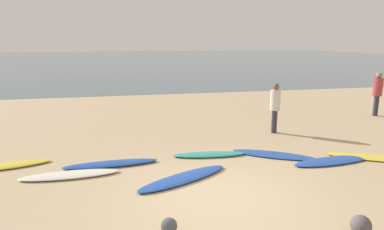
{
  "coord_description": "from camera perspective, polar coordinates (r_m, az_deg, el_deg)",
  "views": [
    {
      "loc": [
        -1.95,
        -6.11,
        3.01
      ],
      "look_at": [
        0.64,
        5.01,
        0.6
      ],
      "focal_mm": 32.43,
      "sensor_mm": 36.0,
      "label": 1
    }
  ],
  "objects": [
    {
      "name": "beach_rock_far",
      "position": [
        6.35,
        26.02,
        -15.98
      ],
      "size": [
        0.33,
        0.33,
        0.33
      ],
      "primitive_type": "sphere",
      "color": "#534C51",
      "rests_on": "ground"
    },
    {
      "name": "surfboard_2",
      "position": [
        8.91,
        -13.21,
        -7.82
      ],
      "size": [
        2.34,
        0.56,
        0.1
      ],
      "primitive_type": "ellipsoid",
      "rotation": [
        0.0,
        0.0,
        0.04
      ],
      "color": "#1E479E",
      "rests_on": "ground"
    },
    {
      "name": "surfboard_0",
      "position": [
        9.7,
        -28.41,
        -7.39
      ],
      "size": [
        2.17,
        0.92,
        0.08
      ],
      "primitive_type": "ellipsoid",
      "rotation": [
        0.0,
        0.0,
        0.21
      ],
      "color": "yellow",
      "rests_on": "ground"
    },
    {
      "name": "surfboard_4",
      "position": [
        9.39,
        2.79,
        -6.49
      ],
      "size": [
        1.99,
        0.7,
        0.09
      ],
      "primitive_type": "ellipsoid",
      "rotation": [
        0.0,
        0.0,
        -0.12
      ],
      "color": "teal",
      "rests_on": "ground"
    },
    {
      "name": "surfboard_3",
      "position": [
        7.84,
        -1.37,
        -10.3
      ],
      "size": [
        2.39,
        1.58,
        0.09
      ],
      "primitive_type": "ellipsoid",
      "rotation": [
        0.0,
        0.0,
        0.47
      ],
      "color": "#1E479E",
      "rests_on": "ground"
    },
    {
      "name": "surfboard_6",
      "position": [
        9.64,
        22.2,
        -6.96
      ],
      "size": [
        2.35,
        0.81,
        0.07
      ],
      "primitive_type": "ellipsoid",
      "rotation": [
        0.0,
        0.0,
        0.1
      ],
      "color": "#1E479E",
      "rests_on": "ground"
    },
    {
      "name": "surfboard_7",
      "position": [
        10.36,
        28.19,
        -6.22
      ],
      "size": [
        2.45,
        1.75,
        0.07
      ],
      "primitive_type": "ellipsoid",
      "rotation": [
        0.0,
        0.0,
        -0.53
      ],
      "color": "yellow",
      "rests_on": "ground"
    },
    {
      "name": "person_1",
      "position": [
        16.18,
        28.21,
        3.58
      ],
      "size": [
        0.36,
        0.36,
        1.8
      ],
      "rotation": [
        0.0,
        0.0,
        4.28
      ],
      "color": "#2D2D38",
      "rests_on": "ground"
    },
    {
      "name": "person_0",
      "position": [
        11.87,
        13.52,
        1.78
      ],
      "size": [
        0.34,
        0.34,
        1.68
      ],
      "rotation": [
        0.0,
        0.0,
        1.32
      ],
      "color": "#2D2D38",
      "rests_on": "ground"
    },
    {
      "name": "ground_plane",
      "position": [
        16.52,
        -6.1,
        0.99
      ],
      "size": [
        120.0,
        120.0,
        0.2
      ],
      "primitive_type": "cube",
      "color": "tan",
      "rests_on": "ground"
    },
    {
      "name": "surfboard_5",
      "position": [
        9.66,
        13.26,
        -6.37
      ],
      "size": [
        2.2,
        1.72,
        0.06
      ],
      "primitive_type": "ellipsoid",
      "rotation": [
        0.0,
        0.0,
        -0.58
      ],
      "color": "#1E479E",
      "rests_on": "ground"
    },
    {
      "name": "beach_rock_near",
      "position": [
        5.81,
        -3.8,
        -17.74
      ],
      "size": [
        0.27,
        0.27,
        0.27
      ],
      "primitive_type": "sphere",
      "color": "#454C51",
      "rests_on": "ground"
    },
    {
      "name": "surfboard_1",
      "position": [
        8.48,
        -19.45,
        -9.25
      ],
      "size": [
        2.21,
        0.57,
        0.09
      ],
      "primitive_type": "ellipsoid",
      "rotation": [
        0.0,
        0.0,
        0.02
      ],
      "color": "silver",
      "rests_on": "ground"
    },
    {
      "name": "ocean_water",
      "position": [
        70.11,
        -11.66,
        9.2
      ],
      "size": [
        140.0,
        100.0,
        0.01
      ],
      "primitive_type": "cube",
      "color": "#475B6B",
      "rests_on": "ground"
    }
  ]
}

